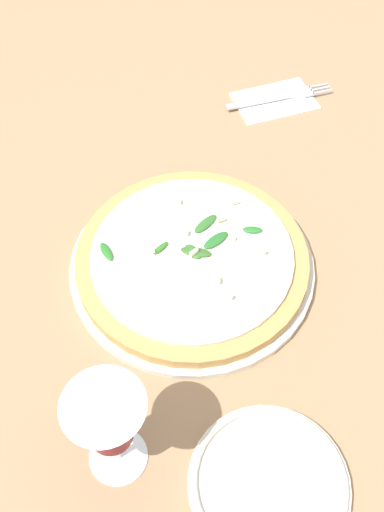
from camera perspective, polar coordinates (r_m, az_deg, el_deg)
The scene contains 6 objects.
ground_plane at distance 0.89m, azimuth 1.40°, elevation 1.28°, with size 6.00×6.00×0.00m, color #9E7A56.
pizza_arugula_main at distance 0.85m, azimuth 0.00°, elevation -0.51°, with size 0.35×0.35×0.05m.
wine_glass at distance 0.65m, azimuth -7.98°, elevation -15.50°, with size 0.09×0.09×0.16m.
napkin at distance 1.13m, azimuth 7.88°, elevation 14.48°, with size 0.15×0.11×0.01m.
fork at distance 1.13m, azimuth 8.27°, elevation 14.73°, with size 0.20×0.05×0.00m.
side_plate_white at distance 0.73m, azimuth 7.35°, elevation -20.68°, with size 0.19×0.19×0.02m.
Camera 1 is at (-0.25, -0.48, 0.71)m, focal length 42.00 mm.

